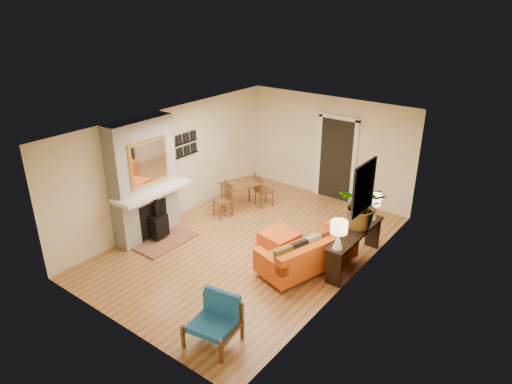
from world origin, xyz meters
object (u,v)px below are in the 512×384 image
dining_table (242,189)px  console_table (356,239)px  blue_chair (216,317)px  houseplant (363,205)px  lamp_near (339,232)px  sofa (310,254)px  lamp_far (373,204)px  ottoman (279,239)px

dining_table → console_table: (3.27, -0.62, 0.03)m
blue_chair → houseplant: bearing=77.7°
lamp_near → sofa: bearing=170.1°
blue_chair → houseplant: (0.74, 3.39, 0.81)m
lamp_far → lamp_near: bearing=-90.0°
lamp_far → houseplant: 0.49m
sofa → console_table: 0.92m
ottoman → console_table: size_ratio=0.43×
lamp_near → console_table: bearing=90.0°
ottoman → houseplant: 1.90m
blue_chair → dining_table: dining_table is taller
blue_chair → console_table: 3.26m
console_table → lamp_far: (0.00, 0.68, 0.49)m
blue_chair → lamp_near: lamp_near is taller
dining_table → houseplant: (3.26, -0.40, 0.66)m
ottoman → houseplant: bearing=20.0°
sofa → dining_table: dining_table is taller
dining_table → ottoman: bearing=-28.7°
console_table → lamp_near: bearing=-90.0°
lamp_near → ottoman: bearing=164.3°
lamp_far → sofa: bearing=-114.3°
houseplant → sofa: bearing=-124.2°
blue_chair → dining_table: (-2.52, 3.79, 0.15)m
sofa → lamp_far: lamp_far is taller
blue_chair → houseplant: 3.56m
ottoman → blue_chair: 2.94m
dining_table → houseplant: 3.35m
ottoman → dining_table: 2.02m
sofa → ottoman: 0.98m
ottoman → lamp_far: 2.03m
lamp_far → houseplant: size_ratio=0.56×
blue_chair → dining_table: bearing=123.6°
sofa → lamp_far: 1.64m
houseplant → lamp_far: bearing=88.8°
houseplant → dining_table: bearing=173.0°
console_table → blue_chair: bearing=-103.3°
lamp_near → dining_table: bearing=157.1°
ottoman → dining_table: bearing=151.3°
ottoman → sofa: bearing=-19.3°
console_table → lamp_near: 0.90m
ottoman → console_table: 1.61m
ottoman → blue_chair: bearing=-74.7°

